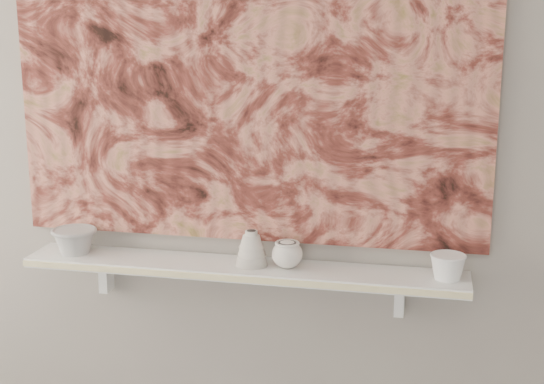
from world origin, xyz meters
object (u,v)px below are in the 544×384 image
(bowl_grey, at_px, (75,240))
(bowl_white, at_px, (448,266))
(shelf, at_px, (242,269))
(cup_cream, at_px, (287,254))
(bell_vessel, at_px, (251,248))
(painting, at_px, (246,66))

(bowl_grey, bearing_deg, bowl_white, 0.00)
(shelf, relative_size, bowl_white, 13.17)
(bowl_grey, distance_m, bowl_white, 1.19)
(bowl_grey, relative_size, bowl_white, 1.39)
(bowl_grey, relative_size, cup_cream, 1.55)
(cup_cream, bearing_deg, shelf, 180.00)
(bell_vessel, bearing_deg, cup_cream, 0.00)
(bell_vessel, bearing_deg, painting, 111.62)
(painting, bearing_deg, shelf, -90.00)
(bell_vessel, distance_m, bowl_white, 0.60)
(painting, bearing_deg, bowl_grey, -171.88)
(cup_cream, xyz_separation_m, bowl_white, (0.48, 0.00, -0.00))
(painting, relative_size, bowl_white, 14.11)
(shelf, xyz_separation_m, bowl_white, (0.63, 0.00, 0.05))
(shelf, distance_m, painting, 0.63)
(painting, bearing_deg, bowl_white, -7.30)
(painting, xyz_separation_m, bowl_grey, (-0.56, -0.08, -0.57))
(painting, distance_m, cup_cream, 0.59)
(bowl_white, bearing_deg, bell_vessel, 180.00)
(painting, bearing_deg, cup_cream, -28.98)
(bowl_grey, height_order, cup_cream, cup_cream)
(bell_vessel, height_order, bowl_white, bell_vessel)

